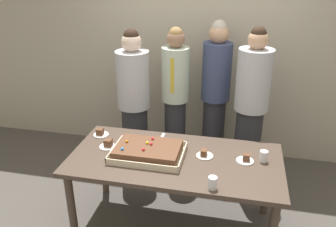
{
  "coord_description": "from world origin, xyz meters",
  "views": [
    {
      "loc": [
        0.5,
        -2.57,
        2.36
      ],
      "look_at": [
        -0.1,
        0.15,
        1.11
      ],
      "focal_mm": 37.22,
      "sensor_mm": 36.0,
      "label": 1
    }
  ],
  "objects_px": {
    "party_table": "(175,166)",
    "plated_slice_near_left": "(204,154)",
    "plated_slice_near_right": "(108,144)",
    "drink_cup_middle": "(264,156)",
    "person_far_right_suit": "(215,94)",
    "drink_cup_nearest": "(213,183)",
    "sheet_cake": "(148,151)",
    "person_green_shirt_behind": "(134,102)",
    "person_striped_tie_right": "(175,99)",
    "plated_slice_far_right": "(245,159)",
    "cake_server_utensil": "(162,138)",
    "person_serving_front": "(251,108)",
    "plated_slice_far_left": "(101,133)"
  },
  "relations": [
    {
      "from": "drink_cup_nearest",
      "to": "sheet_cake",
      "type": "bearing_deg",
      "value": 149.34
    },
    {
      "from": "plated_slice_near_right",
      "to": "drink_cup_nearest",
      "type": "height_order",
      "value": "drink_cup_nearest"
    },
    {
      "from": "person_serving_front",
      "to": "person_striped_tie_right",
      "type": "bearing_deg",
      "value": -54.42
    },
    {
      "from": "plated_slice_near_right",
      "to": "person_striped_tie_right",
      "type": "relative_size",
      "value": 0.09
    },
    {
      "from": "party_table",
      "to": "drink_cup_nearest",
      "type": "height_order",
      "value": "drink_cup_nearest"
    },
    {
      "from": "plated_slice_near_left",
      "to": "person_serving_front",
      "type": "xyz_separation_m",
      "value": [
        0.39,
        0.81,
        0.13
      ]
    },
    {
      "from": "sheet_cake",
      "to": "person_green_shirt_behind",
      "type": "relative_size",
      "value": 0.37
    },
    {
      "from": "drink_cup_nearest",
      "to": "person_serving_front",
      "type": "relative_size",
      "value": 0.06
    },
    {
      "from": "plated_slice_near_left",
      "to": "plated_slice_near_right",
      "type": "distance_m",
      "value": 0.89
    },
    {
      "from": "party_table",
      "to": "drink_cup_nearest",
      "type": "relative_size",
      "value": 18.51
    },
    {
      "from": "plated_slice_far_right",
      "to": "person_green_shirt_behind",
      "type": "relative_size",
      "value": 0.09
    },
    {
      "from": "person_striped_tie_right",
      "to": "plated_slice_near_right",
      "type": "bearing_deg",
      "value": -22.65
    },
    {
      "from": "plated_slice_near_left",
      "to": "person_serving_front",
      "type": "relative_size",
      "value": 0.08
    },
    {
      "from": "plated_slice_far_left",
      "to": "drink_cup_middle",
      "type": "relative_size",
      "value": 1.5
    },
    {
      "from": "person_serving_front",
      "to": "person_green_shirt_behind",
      "type": "distance_m",
      "value": 1.28
    },
    {
      "from": "party_table",
      "to": "plated_slice_near_right",
      "type": "xyz_separation_m",
      "value": [
        -0.64,
        0.06,
        0.11
      ]
    },
    {
      "from": "party_table",
      "to": "person_far_right_suit",
      "type": "height_order",
      "value": "person_far_right_suit"
    },
    {
      "from": "drink_cup_middle",
      "to": "person_green_shirt_behind",
      "type": "xyz_separation_m",
      "value": [
        -1.4,
        0.78,
        0.06
      ]
    },
    {
      "from": "person_serving_front",
      "to": "person_far_right_suit",
      "type": "bearing_deg",
      "value": -81.27
    },
    {
      "from": "plated_slice_far_right",
      "to": "cake_server_utensil",
      "type": "xyz_separation_m",
      "value": [
        -0.8,
        0.24,
        -0.02
      ]
    },
    {
      "from": "drink_cup_middle",
      "to": "cake_server_utensil",
      "type": "xyz_separation_m",
      "value": [
        -0.95,
        0.21,
        -0.05
      ]
    },
    {
      "from": "plated_slice_far_right",
      "to": "person_serving_front",
      "type": "xyz_separation_m",
      "value": [
        0.03,
        0.82,
        0.13
      ]
    },
    {
      "from": "party_table",
      "to": "plated_slice_near_right",
      "type": "bearing_deg",
      "value": 175.06
    },
    {
      "from": "drink_cup_middle",
      "to": "person_serving_front",
      "type": "xyz_separation_m",
      "value": [
        -0.12,
        0.79,
        0.1
      ]
    },
    {
      "from": "plated_slice_far_right",
      "to": "person_green_shirt_behind",
      "type": "distance_m",
      "value": 1.5
    },
    {
      "from": "plated_slice_near_left",
      "to": "drink_cup_nearest",
      "type": "bearing_deg",
      "value": -75.69
    },
    {
      "from": "plated_slice_far_right",
      "to": "cake_server_utensil",
      "type": "height_order",
      "value": "plated_slice_far_right"
    },
    {
      "from": "person_green_shirt_behind",
      "to": "sheet_cake",
      "type": "bearing_deg",
      "value": -0.02
    },
    {
      "from": "person_striped_tie_right",
      "to": "person_green_shirt_behind",
      "type": "bearing_deg",
      "value": -71.89
    },
    {
      "from": "party_table",
      "to": "person_green_shirt_behind",
      "type": "distance_m",
      "value": 1.12
    },
    {
      "from": "cake_server_utensil",
      "to": "person_far_right_suit",
      "type": "distance_m",
      "value": 0.97
    },
    {
      "from": "party_table",
      "to": "plated_slice_near_left",
      "type": "relative_size",
      "value": 12.34
    },
    {
      "from": "sheet_cake",
      "to": "plated_slice_near_left",
      "type": "distance_m",
      "value": 0.5
    },
    {
      "from": "plated_slice_far_left",
      "to": "person_far_right_suit",
      "type": "height_order",
      "value": "person_far_right_suit"
    },
    {
      "from": "person_far_right_suit",
      "to": "sheet_cake",
      "type": "bearing_deg",
      "value": -0.02
    },
    {
      "from": "drink_cup_middle",
      "to": "plated_slice_near_left",
      "type": "bearing_deg",
      "value": -177.18
    },
    {
      "from": "plated_slice_near_left",
      "to": "plated_slice_far_right",
      "type": "height_order",
      "value": "plated_slice_far_right"
    },
    {
      "from": "drink_cup_middle",
      "to": "person_far_right_suit",
      "type": "relative_size",
      "value": 0.06
    },
    {
      "from": "person_serving_front",
      "to": "drink_cup_nearest",
      "type": "bearing_deg",
      "value": 31.73
    },
    {
      "from": "party_table",
      "to": "drink_cup_middle",
      "type": "distance_m",
      "value": 0.77
    },
    {
      "from": "plated_slice_near_left",
      "to": "plated_slice_near_right",
      "type": "height_order",
      "value": "plated_slice_near_right"
    },
    {
      "from": "plated_slice_near_left",
      "to": "plated_slice_far_right",
      "type": "xyz_separation_m",
      "value": [
        0.36,
        -0.01,
        -0.0
      ]
    },
    {
      "from": "drink_cup_middle",
      "to": "person_far_right_suit",
      "type": "distance_m",
      "value": 1.19
    },
    {
      "from": "plated_slice_far_left",
      "to": "plated_slice_far_right",
      "type": "height_order",
      "value": "same"
    },
    {
      "from": "plated_slice_near_left",
      "to": "plated_slice_near_right",
      "type": "bearing_deg",
      "value": -178.49
    },
    {
      "from": "plated_slice_near_left",
      "to": "cake_server_utensil",
      "type": "bearing_deg",
      "value": 151.94
    },
    {
      "from": "person_serving_front",
      "to": "drink_cup_middle",
      "type": "bearing_deg",
      "value": 52.28
    },
    {
      "from": "sheet_cake",
      "to": "plated_slice_near_left",
      "type": "relative_size",
      "value": 4.2
    },
    {
      "from": "plated_slice_near_right",
      "to": "person_green_shirt_behind",
      "type": "xyz_separation_m",
      "value": [
        -0.0,
        0.83,
        0.09
      ]
    },
    {
      "from": "plated_slice_far_right",
      "to": "person_green_shirt_behind",
      "type": "bearing_deg",
      "value": 146.9
    }
  ]
}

